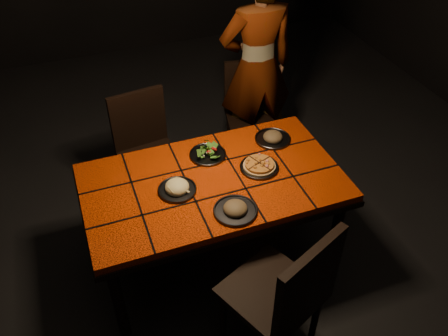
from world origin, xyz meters
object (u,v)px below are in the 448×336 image
object	(u,v)px
chair_near	(287,293)
plate_pasta	(177,188)
plate_pizza	(259,166)
chair_far_left	(145,144)
diner	(257,67)
dining_table	(213,189)
chair_far_right	(248,105)

from	to	relation	value
chair_near	plate_pasta	distance (m)	0.89
plate_pizza	plate_pasta	size ratio (longest dim) A/B	1.14
chair_near	chair_far_left	xyz separation A→B (m)	(-0.39, 1.60, -0.06)
plate_pizza	plate_pasta	world-z (taller)	plate_pasta
diner	plate_pizza	distance (m)	1.13
chair_near	diner	xyz separation A→B (m)	(0.62, 1.86, 0.27)
chair_near	plate_pasta	bearing A→B (deg)	-89.53
chair_far_left	diner	bearing A→B (deg)	6.93
chair_near	plate_pasta	size ratio (longest dim) A/B	4.40
dining_table	chair_far_right	xyz separation A→B (m)	(0.70, 1.07, -0.18)
dining_table	diner	world-z (taller)	diner
dining_table	chair_near	xyz separation A→B (m)	(0.12, -0.82, -0.08)
chair_far_right	dining_table	bearing A→B (deg)	-110.74
chair_near	plate_pizza	size ratio (longest dim) A/B	3.85
dining_table	plate_pizza	xyz separation A→B (m)	(0.31, -0.00, 0.10)
chair_far_left	plate_pizza	bearing A→B (deg)	-60.99
chair_near	plate_pizza	bearing A→B (deg)	-126.88
chair_far_right	plate_pasta	xyz separation A→B (m)	(-0.93, -1.09, 0.28)
chair_far_left	plate_pizza	xyz separation A→B (m)	(0.58, -0.79, 0.23)
dining_table	plate_pizza	size ratio (longest dim) A/B	6.02
chair_far_right	plate_pizza	distance (m)	1.17
chair_far_right	plate_pasta	distance (m)	1.46
dining_table	plate_pizza	world-z (taller)	plate_pizza
chair_near	chair_far_right	bearing A→B (deg)	-130.62
dining_table	chair_near	world-z (taller)	chair_near
chair_far_right	diner	world-z (taller)	diner
chair_far_left	plate_pasta	distance (m)	0.84
diner	plate_pizza	size ratio (longest dim) A/B	6.40
chair_far_left	chair_far_right	xyz separation A→B (m)	(0.96, 0.28, -0.04)
dining_table	chair_far_left	bearing A→B (deg)	108.69
dining_table	plate_pasta	size ratio (longest dim) A/B	6.88
chair_near	chair_far_right	xyz separation A→B (m)	(0.57, 1.89, -0.10)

